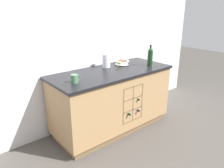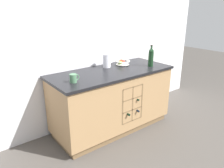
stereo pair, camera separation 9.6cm
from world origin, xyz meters
The scene contains 7 objects.
ground_plane centered at (0.00, 0.00, 0.00)m, with size 14.00×14.00×0.00m, color #4C4742.
back_wall centered at (0.00, 0.42, 1.27)m, with size 4.40×0.06×2.55m, color white.
kitchen_island centered at (0.00, 0.00, 0.45)m, with size 1.75×0.75×0.88m.
fruit_bowl centered at (0.32, 0.15, 0.92)m, with size 0.22×0.22×0.08m.
white_pitcher centered at (0.06, 0.19, 0.98)m, with size 0.18×0.12×0.20m.
ceramic_mug centered at (-0.65, -0.11, 0.93)m, with size 0.12×0.08×0.10m.
standing_wine_bottle centered at (0.60, -0.15, 1.02)m, with size 0.08×0.08×0.31m.
Camera 2 is at (-1.77, -2.28, 1.72)m, focal length 35.00 mm.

